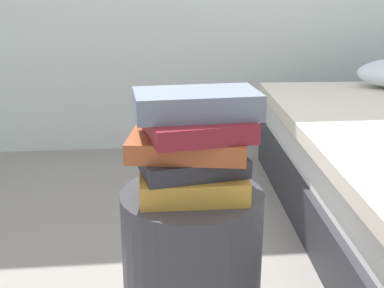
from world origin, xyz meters
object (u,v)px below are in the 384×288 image
object	(u,v)px
book_rust	(188,146)
book_maroon	(197,126)
book_charcoal	(190,164)
book_ochre	(194,181)
book_slate	(196,103)

from	to	relation	value
book_rust	book_maroon	world-z (taller)	book_maroon
book_charcoal	book_rust	distance (m)	0.04
book_rust	book_charcoal	bearing A→B (deg)	13.37
book_ochre	book_charcoal	xyz separation A→B (m)	(-0.01, -0.01, 0.05)
book_slate	book_rust	bearing A→B (deg)	-153.58
book_maroon	book_charcoal	bearing A→B (deg)	-178.87
book_charcoal	book_slate	xyz separation A→B (m)	(0.02, 0.01, 0.14)
book_rust	book_maroon	size ratio (longest dim) A/B	1.18
book_rust	book_maroon	xyz separation A→B (m)	(0.02, 0.00, 0.04)
book_charcoal	book_maroon	size ratio (longest dim) A/B	1.04
book_slate	book_maroon	bearing A→B (deg)	-88.09
book_rust	book_slate	xyz separation A→B (m)	(0.02, 0.01, 0.09)
book_ochre	book_slate	size ratio (longest dim) A/B	0.88
book_ochre	book_rust	bearing A→B (deg)	-152.12
book_charcoal	book_rust	world-z (taller)	book_rust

